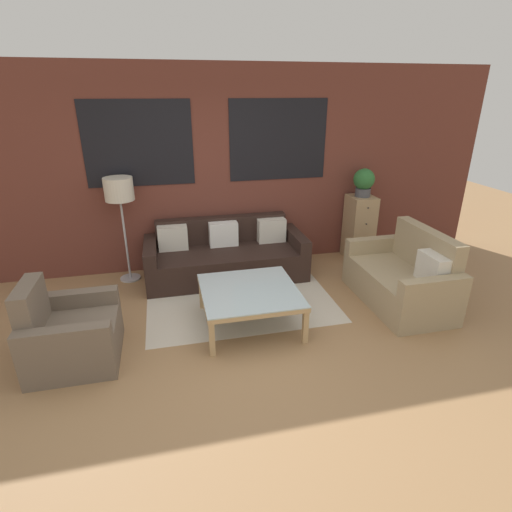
% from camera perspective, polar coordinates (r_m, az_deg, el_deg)
% --- Properties ---
extents(ground_plane, '(16.00, 16.00, 0.00)m').
position_cam_1_polar(ground_plane, '(4.07, -0.95, -14.37)').
color(ground_plane, '#9E754C').
extents(wall_back_brick, '(8.40, 0.09, 2.80)m').
position_cam_1_polar(wall_back_brick, '(5.76, -6.31, 12.06)').
color(wall_back_brick, brown).
rests_on(wall_back_brick, ground_plane).
extents(rug, '(2.29, 1.68, 0.00)m').
position_cam_1_polar(rug, '(5.09, -2.33, -6.14)').
color(rug, beige).
rests_on(rug, ground_plane).
extents(couch_dark, '(2.19, 0.88, 0.78)m').
position_cam_1_polar(couch_dark, '(5.62, -4.35, -0.10)').
color(couch_dark, black).
rests_on(couch_dark, ground_plane).
extents(settee_vintage, '(0.80, 1.43, 0.92)m').
position_cam_1_polar(settee_vintage, '(5.21, 20.25, -3.12)').
color(settee_vintage, tan).
rests_on(settee_vintage, ground_plane).
extents(armchair_corner, '(0.80, 0.85, 0.84)m').
position_cam_1_polar(armchair_corner, '(4.29, -25.00, -10.16)').
color(armchair_corner, '#6B5B4C').
rests_on(armchair_corner, ground_plane).
extents(coffee_table, '(1.04, 1.04, 0.43)m').
position_cam_1_polar(coffee_table, '(4.40, -0.94, -5.45)').
color(coffee_table, silver).
rests_on(coffee_table, ground_plane).
extents(floor_lamp, '(0.37, 0.37, 1.43)m').
position_cam_1_polar(floor_lamp, '(5.49, -18.94, 8.43)').
color(floor_lamp, '#B2B2B7').
rests_on(floor_lamp, ground_plane).
extents(drawer_cabinet, '(0.37, 0.43, 0.98)m').
position_cam_1_polar(drawer_cabinet, '(6.37, 14.50, 3.97)').
color(drawer_cabinet, tan).
rests_on(drawer_cabinet, ground_plane).
extents(potted_plant, '(0.31, 0.31, 0.41)m').
position_cam_1_polar(potted_plant, '(6.19, 15.15, 10.24)').
color(potted_plant, '#47474C').
rests_on(potted_plant, drawer_cabinet).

